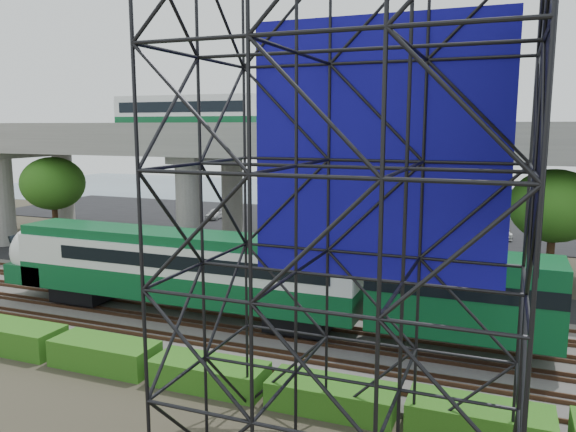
% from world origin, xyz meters
% --- Properties ---
extents(ground, '(140.00, 140.00, 0.00)m').
position_xyz_m(ground, '(0.00, 0.00, 0.00)').
color(ground, '#474233').
rests_on(ground, ground).
extents(ballast_bed, '(90.00, 12.00, 0.20)m').
position_xyz_m(ballast_bed, '(0.00, 2.00, 0.10)').
color(ballast_bed, slate).
rests_on(ballast_bed, ground).
extents(service_road, '(90.00, 5.00, 0.08)m').
position_xyz_m(service_road, '(0.00, 10.50, 0.04)').
color(service_road, black).
rests_on(service_road, ground).
extents(parking_lot, '(90.00, 18.00, 0.08)m').
position_xyz_m(parking_lot, '(0.00, 34.00, 0.04)').
color(parking_lot, black).
rests_on(parking_lot, ground).
extents(harbor_water, '(140.00, 40.00, 0.03)m').
position_xyz_m(harbor_water, '(0.00, 56.00, 0.01)').
color(harbor_water, '#41586B').
rests_on(harbor_water, ground).
extents(rail_tracks, '(90.00, 9.52, 0.16)m').
position_xyz_m(rail_tracks, '(0.00, 2.00, 0.28)').
color(rail_tracks, '#472D1E').
rests_on(rail_tracks, ballast_bed).
extents(commuter_train, '(29.30, 3.06, 4.30)m').
position_xyz_m(commuter_train, '(-1.95, 2.00, 2.88)').
color(commuter_train, black).
rests_on(commuter_train, rail_tracks).
extents(overpass, '(80.00, 12.00, 12.40)m').
position_xyz_m(overpass, '(-0.87, 16.00, 8.21)').
color(overpass, '#9E9B93').
rests_on(overpass, ground).
extents(scaffold_tower, '(9.36, 6.36, 15.00)m').
position_xyz_m(scaffold_tower, '(7.50, -7.98, 7.47)').
color(scaffold_tower, black).
rests_on(scaffold_tower, ground).
extents(hedge_strip, '(34.60, 1.80, 1.20)m').
position_xyz_m(hedge_strip, '(1.01, -4.30, 0.56)').
color(hedge_strip, '#2B5D15').
rests_on(hedge_strip, ground).
extents(trees, '(40.94, 16.94, 7.69)m').
position_xyz_m(trees, '(-4.67, 16.17, 5.57)').
color(trees, '#382314').
rests_on(trees, ground).
extents(suv, '(4.75, 2.42, 1.29)m').
position_xyz_m(suv, '(-19.04, 10.15, 0.72)').
color(suv, black).
rests_on(suv, service_road).
extents(parked_cars, '(36.19, 9.48, 1.29)m').
position_xyz_m(parked_cars, '(0.99, 33.27, 0.67)').
color(parked_cars, silver).
rests_on(parked_cars, parking_lot).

